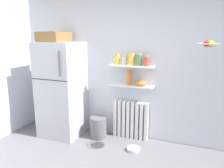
{
  "coord_description": "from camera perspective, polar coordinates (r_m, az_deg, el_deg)",
  "views": [
    {
      "loc": [
        0.98,
        -1.58,
        1.83
      ],
      "look_at": [
        -0.26,
        1.6,
        1.05
      ],
      "focal_mm": 34.38,
      "sensor_mm": 36.0,
      "label": 1
    }
  ],
  "objects": [
    {
      "name": "trash_bin",
      "position": [
        3.99,
        -3.65,
        -11.42
      ],
      "size": [
        0.3,
        0.3,
        0.38
      ],
      "primitive_type": "cylinder",
      "color": "slate",
      "rests_on": "ground_plane"
    },
    {
      "name": "storage_jar_2",
      "position": [
        3.63,
        5.21,
        6.59
      ],
      "size": [
        0.11,
        0.11,
        0.21
      ],
      "color": "yellow",
      "rests_on": "wall_shelf_upper"
    },
    {
      "name": "hanging_fruit_basket",
      "position": [
        3.02,
        24.21,
        9.64
      ],
      "size": [
        0.29,
        0.29,
        0.09
      ],
      "color": "#B2B2B7"
    },
    {
      "name": "vase",
      "position": [
        3.69,
        4.64,
        1.79
      ],
      "size": [
        0.09,
        0.09,
        0.26
      ],
      "primitive_type": "cylinder",
      "color": "#CC7033",
      "rests_on": "wall_shelf_lower"
    },
    {
      "name": "wall_shelf_upper",
      "position": [
        3.64,
        5.18,
        4.78
      ],
      "size": [
        0.78,
        0.22,
        0.02
      ],
      "primitive_type": "cube",
      "color": "white"
    },
    {
      "name": "storage_jar_1",
      "position": [
        3.67,
        3.28,
        6.31
      ],
      "size": [
        0.09,
        0.09,
        0.16
      ],
      "color": "beige",
      "rests_on": "wall_shelf_upper"
    },
    {
      "name": "storage_jar_0",
      "position": [
        3.71,
        1.39,
        6.65
      ],
      "size": [
        0.1,
        0.1,
        0.19
      ],
      "color": "yellow",
      "rests_on": "wall_shelf_upper"
    },
    {
      "name": "radiator",
      "position": [
        3.93,
        5.01,
        -9.43
      ],
      "size": [
        0.63,
        0.12,
        0.68
      ],
      "color": "white",
      "rests_on": "ground_plane"
    },
    {
      "name": "back_wall",
      "position": [
        3.79,
        6.19,
        4.78
      ],
      "size": [
        7.04,
        0.1,
        2.6
      ],
      "primitive_type": "cube",
      "color": "silver",
      "rests_on": "ground_plane"
    },
    {
      "name": "refrigerator",
      "position": [
        4.03,
        -13.2,
        -0.87
      ],
      "size": [
        0.72,
        0.75,
        1.89
      ],
      "color": "#B7BABF",
      "rests_on": "ground_plane"
    },
    {
      "name": "wall_shelf_lower",
      "position": [
        3.71,
        5.07,
        -0.41
      ],
      "size": [
        0.78,
        0.22,
        0.02
      ],
      "primitive_type": "cube",
      "color": "white"
    },
    {
      "name": "pet_food_bowl",
      "position": [
        3.65,
        5.73,
        -16.85
      ],
      "size": [
        0.22,
        0.22,
        0.05
      ],
      "primitive_type": "cylinder",
      "color": "#B7B7BC",
      "rests_on": "ground_plane"
    },
    {
      "name": "shelf_bowl",
      "position": [
        3.65,
        7.71,
        0.22
      ],
      "size": [
        0.19,
        0.19,
        0.09
      ],
      "primitive_type": "ellipsoid",
      "color": "orange",
      "rests_on": "wall_shelf_lower"
    },
    {
      "name": "storage_jar_4",
      "position": [
        3.57,
        9.17,
        6.04
      ],
      "size": [
        0.1,
        0.1,
        0.17
      ],
      "color": "#C64C38",
      "rests_on": "wall_shelf_upper"
    },
    {
      "name": "storage_jar_3",
      "position": [
        3.6,
        7.18,
        6.42
      ],
      "size": [
        0.11,
        0.11,
        0.2
      ],
      "color": "#5B7F4C",
      "rests_on": "wall_shelf_upper"
    }
  ]
}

